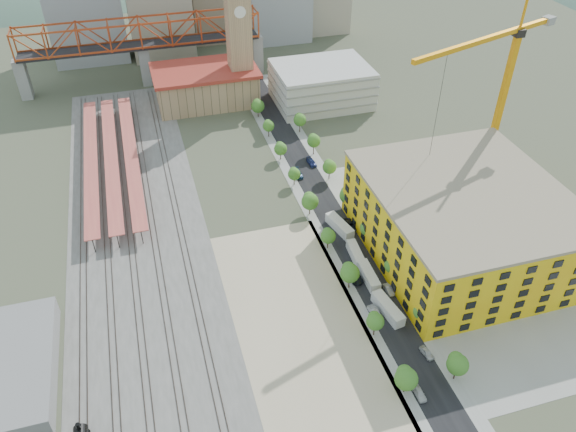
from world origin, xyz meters
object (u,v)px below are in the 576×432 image
object	(u,v)px
site_trailer_b	(369,276)
car_0	(419,393)
construction_building	(463,221)
site_trailer_c	(356,254)
clock_tower	(238,24)
site_trailer_d	(340,226)
tower_crane	(499,80)
site_trailer_a	(388,309)

from	to	relation	value
site_trailer_b	car_0	size ratio (longest dim) A/B	2.28
construction_building	car_0	xyz separation A→B (m)	(-29.00, -36.60, -8.70)
site_trailer_c	site_trailer_b	bearing A→B (deg)	-86.03
clock_tower	site_trailer_c	distance (m)	99.62
construction_building	site_trailer_c	bearing A→B (deg)	170.02
site_trailer_b	site_trailer_d	size ratio (longest dim) A/B	0.94
site_trailer_c	car_0	world-z (taller)	site_trailer_c
construction_building	site_trailer_d	xyz separation A→B (m)	(-26.00, 16.08, -8.03)
site_trailer_d	car_0	world-z (taller)	site_trailer_d
site_trailer_b	car_0	xyz separation A→B (m)	(-3.00, -32.77, -0.59)
clock_tower	site_trailer_d	world-z (taller)	clock_tower
site_trailer_b	construction_building	bearing A→B (deg)	9.66
clock_tower	tower_crane	bearing A→B (deg)	-54.53
site_trailer_a	site_trailer_c	bearing A→B (deg)	80.57
clock_tower	car_0	bearing A→B (deg)	-87.90
construction_building	site_trailer_d	world-z (taller)	construction_building
clock_tower	construction_building	size ratio (longest dim) A/B	1.03
clock_tower	site_trailer_d	distance (m)	88.61
car_0	site_trailer_b	bearing A→B (deg)	84.42
site_trailer_b	site_trailer_d	distance (m)	19.91
site_trailer_a	site_trailer_c	size ratio (longest dim) A/B	1.12
tower_crane	car_0	distance (m)	84.80
site_trailer_b	site_trailer_d	bearing A→B (deg)	91.28
clock_tower	site_trailer_d	bearing A→B (deg)	-84.55
clock_tower	construction_building	world-z (taller)	clock_tower
clock_tower	tower_crane	xyz separation A→B (m)	(53.71, -75.38, 4.74)
tower_crane	site_trailer_d	bearing A→B (deg)	-169.43
site_trailer_a	car_0	distance (m)	21.81
construction_building	site_trailer_a	bearing A→B (deg)	-150.01
tower_crane	site_trailer_b	distance (m)	62.70
site_trailer_a	car_0	xyz separation A→B (m)	(-3.00, -21.59, -0.66)
construction_building	car_0	distance (m)	47.50
car_0	site_trailer_d	bearing A→B (deg)	86.39
site_trailer_a	site_trailer_d	xyz separation A→B (m)	(0.00, 31.09, 0.01)
clock_tower	site_trailer_b	size ratio (longest dim) A/B	5.45
site_trailer_b	site_trailer_d	world-z (taller)	site_trailer_d
site_trailer_a	car_0	size ratio (longest dim) A/B	2.40
tower_crane	site_trailer_d	distance (m)	56.48
site_trailer_a	car_0	bearing A→B (deg)	-107.34
clock_tower	construction_building	bearing A→B (deg)	-71.22
tower_crane	site_trailer_d	xyz separation A→B (m)	(-45.71, -8.53, -32.06)
clock_tower	construction_building	distance (m)	107.36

